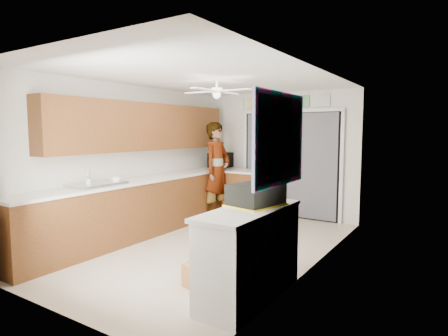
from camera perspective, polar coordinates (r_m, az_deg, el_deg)
The scene contains 39 objects.
floor at distance 5.77m, azimuth -2.19°, elevation -11.77°, with size 5.00×5.00×0.00m, color #C2B59C.
ceiling at distance 5.56m, azimuth -2.30°, elevation 13.62°, with size 5.00×5.00×0.00m, color white.
wall_back at distance 7.71m, azimuth 8.49°, elevation 2.05°, with size 3.20×3.20×0.00m, color white.
wall_front at distance 3.78m, azimuth -24.57°, elevation -2.17°, with size 3.20×3.20×0.00m, color white.
wall_left at distance 6.58m, azimuth -13.74°, elevation 1.33°, with size 5.00×5.00×0.00m, color white.
wall_right at distance 4.80m, azimuth 13.61°, elevation -0.24°, with size 5.00×5.00×0.00m, color white.
left_base_cabinets at distance 6.47m, azimuth -11.73°, elevation -5.85°, with size 0.60×4.80×0.90m, color brown.
left_countertop at distance 6.39m, azimuth -11.76°, elevation -1.73°, with size 0.62×4.80×0.04m, color white.
upper_cabinets at distance 6.59m, azimuth -11.62°, elevation 6.17°, with size 0.32×4.00×0.80m, color brown.
sink_basin at distance 5.72m, azimuth -18.80°, elevation -2.42°, with size 0.50×0.76×0.06m, color silver.
faucet at distance 5.86m, azimuth -19.99°, elevation -1.34°, with size 0.03×0.03×0.22m, color silver.
peninsula_base at distance 7.58m, azimuth 3.38°, elevation -4.05°, with size 1.00×0.60×0.90m, color brown.
peninsula_top at distance 7.51m, azimuth 3.40°, elevation -0.52°, with size 1.04×0.64×0.04m, color white.
back_opening_recess at distance 7.59m, azimuth 10.09°, elevation 0.46°, with size 2.00×0.06×2.10m, color black.
curtain_panel at distance 7.56m, azimuth 9.97°, elevation 0.43°, with size 1.90×0.03×2.05m, color slate.
door_trim_left at distance 8.01m, azimuth 3.27°, elevation 0.81°, with size 0.06×0.04×2.10m, color white.
door_trim_right at distance 7.24m, azimuth 17.47°, elevation 0.02°, with size 0.06×0.04×2.10m, color white.
door_trim_head at distance 7.55m, azimuth 10.14°, elevation 8.56°, with size 2.10×0.04×0.06m, color white.
header_frame_0 at distance 7.95m, azimuth 4.51°, elevation 9.78°, with size 0.22×0.02×0.22m, color #F3DA51.
header_frame_2 at distance 7.64m, azimuth 9.20°, elevation 9.89°, with size 0.22×0.02×0.22m, color #C46949.
header_frame_3 at distance 7.49m, azimuth 12.05°, elevation 9.92°, with size 0.22×0.02×0.22m, color #60A869.
header_frame_4 at distance 7.36m, azimuth 15.01°, elevation 9.93°, with size 0.22×0.02×0.22m, color beige.
route66_sign at distance 8.12m, azimuth 2.30°, elevation 9.70°, with size 0.22×0.02×0.26m, color silver.
right_counter_base at distance 3.99m, azimuth 3.98°, elevation -13.10°, with size 0.50×1.40×0.90m, color white.
right_counter_top at distance 3.87m, azimuth 3.89°, elevation -6.46°, with size 0.54×1.44×0.04m, color white.
abstract_painting at distance 3.85m, azimuth 8.55°, elevation 4.40°, with size 0.03×1.15×0.95m, color #FB5CD6.
ceiling_fan at distance 5.70m, azimuth -1.11°, elevation 11.61°, with size 1.14×1.14×0.24m, color white.
microwave at distance 8.10m, azimuth -0.40°, elevation 1.22°, with size 0.57×0.39×0.32m, color black.
cup at distance 5.86m, azimuth -16.17°, elevation -1.80°, with size 0.13×0.13×0.10m, color white.
jar_b at distance 5.61m, azimuth -19.96°, elevation -2.16°, with size 0.08×0.08×0.12m, color silver.
paper_towel_roll at distance 5.15m, azimuth -30.71°, elevation -2.51°, with size 0.12×0.12×0.26m, color white.
suitcase at distance 4.00m, azimuth 4.89°, elevation -4.06°, with size 0.41×0.54×0.23m, color black.
suitcase_rim at distance 4.02m, azimuth 4.88°, elevation -5.60°, with size 0.44×0.58×0.02m, color yellow.
suitcase_lid at distance 4.23m, azimuth 6.76°, elevation -0.14°, with size 0.42×0.03×0.50m, color black.
cardboard_box at distance 4.30m, azimuth -3.01°, elevation -16.20°, with size 0.42×0.31×0.26m, color #B66D39.
navy_crate at distance 4.52m, azimuth -3.81°, elevation -15.60°, with size 0.31×0.26×0.19m, color #131D31.
cabinet_door_panel at distance 6.11m, azimuth 4.93°, elevation -8.12°, with size 0.37×0.03×0.55m, color brown.
man at distance 7.34m, azimuth -1.05°, elevation -0.43°, with size 0.69×0.46×1.90m, color white.
dog at distance 6.66m, azimuth 0.66°, elevation -7.28°, with size 0.26×0.60×0.47m, color black.
Camera 1 is at (3.16, -4.51, 1.73)m, focal length 30.00 mm.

